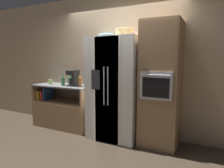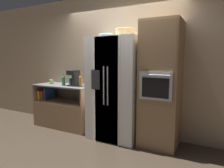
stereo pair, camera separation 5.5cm
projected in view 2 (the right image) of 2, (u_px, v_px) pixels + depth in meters
name	position (u px, v px, depth m)	size (l,w,h in m)	color
ground_plane	(112.00, 137.00, 3.83)	(20.00, 20.00, 0.00)	#382D23
wall_back	(122.00, 64.00, 4.03)	(12.00, 0.06, 2.80)	tan
counter_left	(65.00, 111.00, 4.45)	(1.34, 0.60, 0.93)	#93704C
refrigerator	(115.00, 89.00, 3.72)	(0.94, 0.74, 1.89)	white
wall_oven	(161.00, 85.00, 3.37)	(0.63, 0.67, 2.12)	#93704C
wicker_basket	(125.00, 32.00, 3.48)	(0.33, 0.33, 0.13)	tan
fruit_bowl	(107.00, 35.00, 3.69)	(0.31, 0.31, 0.08)	#668C99
bottle_tall	(64.00, 80.00, 4.27)	(0.07, 0.07, 0.25)	#33723F
bottle_short	(81.00, 81.00, 4.06)	(0.07, 0.07, 0.27)	brown
bottle_wide	(71.00, 80.00, 4.38)	(0.09, 0.09, 0.22)	#33723F
mug	(51.00, 82.00, 4.54)	(0.12, 0.08, 0.10)	#B2D166
coffee_maker	(74.00, 77.00, 4.19)	(0.21, 0.22, 0.33)	black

